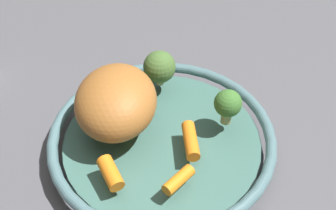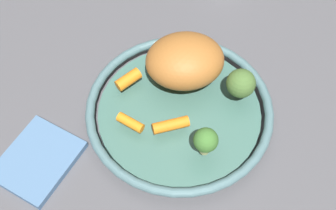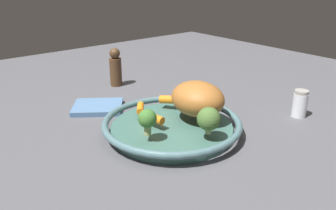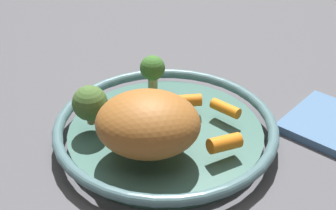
{
  "view_description": "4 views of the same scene",
  "coord_description": "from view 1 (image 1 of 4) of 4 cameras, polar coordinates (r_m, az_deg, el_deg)",
  "views": [
    {
      "loc": [
        0.04,
        -0.45,
        0.53
      ],
      "look_at": [
        0.01,
        0.02,
        0.08
      ],
      "focal_mm": 48.2,
      "sensor_mm": 36.0,
      "label": 1
    },
    {
      "loc": [
        0.43,
        -0.07,
        0.71
      ],
      "look_at": [
        0.01,
        -0.02,
        0.05
      ],
      "focal_mm": 47.96,
      "sensor_mm": 36.0,
      "label": 2
    },
    {
      "loc": [
        0.5,
        0.59,
        0.38
      ],
      "look_at": [
        0.01,
        -0.0,
        0.08
      ],
      "focal_mm": 37.11,
      "sensor_mm": 36.0,
      "label": 3
    },
    {
      "loc": [
        -0.6,
        -0.06,
        0.46
      ],
      "look_at": [
        0.03,
        -0.0,
        0.05
      ],
      "focal_mm": 52.35,
      "sensor_mm": 36.0,
      "label": 4
    }
  ],
  "objects": [
    {
      "name": "baby_carrot_back",
      "position": [
        0.6,
        1.35,
        -9.44
      ],
      "size": [
        0.04,
        0.05,
        0.02
      ],
      "primitive_type": "cylinder",
      "rotation": [
        1.55,
        0.0,
        5.62
      ],
      "color": "orange",
      "rests_on": "serving_bowl"
    },
    {
      "name": "ground_plane",
      "position": [
        0.7,
        -0.74,
        -5.63
      ],
      "size": [
        2.09,
        2.09,
        0.0
      ],
      "primitive_type": "plane",
      "color": "#4C4C51"
    },
    {
      "name": "roast_chicken_piece",
      "position": [
        0.66,
        -6.61,
        0.43
      ],
      "size": [
        0.12,
        0.14,
        0.08
      ],
      "primitive_type": "ellipsoid",
      "rotation": [
        0.0,
        0.0,
        1.59
      ],
      "color": "#A2622A",
      "rests_on": "serving_bowl"
    },
    {
      "name": "broccoli_floret_large",
      "position": [
        0.72,
        -1.08,
        4.81
      ],
      "size": [
        0.05,
        0.05,
        0.06
      ],
      "color": "tan",
      "rests_on": "serving_bowl"
    },
    {
      "name": "baby_carrot_near_rim",
      "position": [
        0.61,
        -7.28,
        -8.54
      ],
      "size": [
        0.04,
        0.05,
        0.03
      ],
      "primitive_type": "cylinder",
      "rotation": [
        1.48,
        0.0,
        3.69
      ],
      "color": "orange",
      "rests_on": "serving_bowl"
    },
    {
      "name": "serving_bowl",
      "position": [
        0.68,
        -0.75,
        -4.53
      ],
      "size": [
        0.34,
        0.34,
        0.04
      ],
      "color": "#3D665B",
      "rests_on": "ground_plane"
    },
    {
      "name": "broccoli_floret_small",
      "position": [
        0.66,
        7.57,
        0.09
      ],
      "size": [
        0.04,
        0.04,
        0.06
      ],
      "color": "tan",
      "rests_on": "serving_bowl"
    },
    {
      "name": "baby_carrot_center",
      "position": [
        0.65,
        2.88,
        -4.52
      ],
      "size": [
        0.03,
        0.07,
        0.02
      ],
      "primitive_type": "cylinder",
      "rotation": [
        1.6,
        0.0,
        3.31
      ],
      "color": "orange",
      "rests_on": "serving_bowl"
    }
  ]
}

